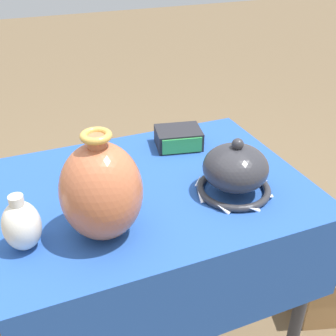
% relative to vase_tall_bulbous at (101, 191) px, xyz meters
% --- Properties ---
extents(display_table, '(0.96, 0.73, 0.79)m').
position_rel_vase_tall_bulbous_xyz_m(display_table, '(0.20, 0.15, -0.23)').
color(display_table, '#38383D').
rests_on(display_table, ground_plane).
extents(vase_tall_bulbous, '(0.21, 0.21, 0.30)m').
position_rel_vase_tall_bulbous_xyz_m(vase_tall_bulbous, '(0.00, 0.00, 0.00)').
color(vase_tall_bulbous, '#BC6642').
rests_on(vase_tall_bulbous, display_table).
extents(vase_dome_bell, '(0.24, 0.24, 0.19)m').
position_rel_vase_tall_bulbous_xyz_m(vase_dome_bell, '(0.41, 0.04, -0.06)').
color(vase_dome_bell, '#2D2D33').
rests_on(vase_dome_bell, display_table).
extents(mosaic_tile_box, '(0.18, 0.16, 0.07)m').
position_rel_vase_tall_bulbous_xyz_m(mosaic_tile_box, '(0.38, 0.38, -0.10)').
color(mosaic_tile_box, '#232328').
rests_on(mosaic_tile_box, display_table).
extents(jar_round_ivory, '(0.10, 0.10, 0.16)m').
position_rel_vase_tall_bulbous_xyz_m(jar_round_ivory, '(-0.20, 0.02, -0.06)').
color(jar_round_ivory, white).
rests_on(jar_round_ivory, display_table).
extents(cup_wide_slate, '(0.13, 0.13, 0.09)m').
position_rel_vase_tall_bulbous_xyz_m(cup_wide_slate, '(0.06, 0.28, -0.09)').
color(cup_wide_slate, slate).
rests_on(cup_wide_slate, display_table).
extents(wooden_crate, '(0.43, 0.39, 0.26)m').
position_rel_vase_tall_bulbous_xyz_m(wooden_crate, '(1.01, 0.08, -0.79)').
color(wooden_crate, '#A37A4C').
rests_on(wooden_crate, ground_plane).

